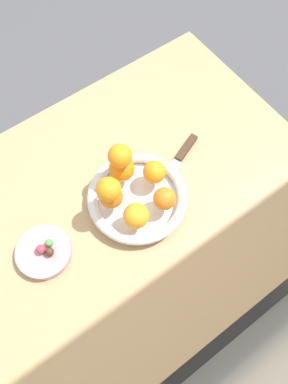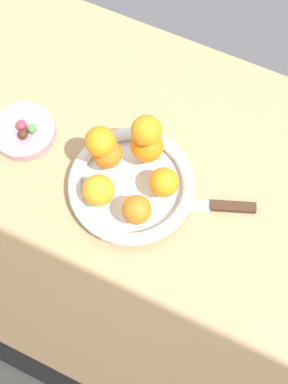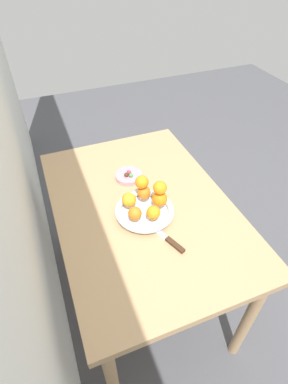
{
  "view_description": "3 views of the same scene",
  "coord_description": "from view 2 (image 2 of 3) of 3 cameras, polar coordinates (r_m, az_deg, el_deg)",
  "views": [
    {
      "loc": [
        0.15,
        0.34,
        1.62
      ],
      "look_at": [
        -0.07,
        0.03,
        0.82
      ],
      "focal_mm": 35.0,
      "sensor_mm": 36.0,
      "label": 1
    },
    {
      "loc": [
        -0.24,
        0.34,
        1.64
      ],
      "look_at": [
        -0.1,
        0.03,
        0.81
      ],
      "focal_mm": 45.0,
      "sensor_mm": 36.0,
      "label": 2
    },
    {
      "loc": [
        -0.88,
        0.34,
        1.68
      ],
      "look_at": [
        -0.05,
        0.01,
        0.86
      ],
      "focal_mm": 28.0,
      "sensor_mm": 36.0,
      "label": 3
    }
  ],
  "objects": [
    {
      "name": "orange_4",
      "position": [
        0.91,
        2.49,
        1.4
      ],
      "size": [
        0.06,
        0.06,
        0.06
      ],
      "primitive_type": "sphere",
      "color": "orange",
      "rests_on": "fruit_bowl"
    },
    {
      "name": "orange_3",
      "position": [
        0.88,
        -0.87,
        -2.11
      ],
      "size": [
        0.06,
        0.06,
        0.06
      ],
      "primitive_type": "sphere",
      "color": "orange",
      "rests_on": "fruit_bowl"
    },
    {
      "name": "candy_ball_2",
      "position": [
        1.02,
        -13.14,
        7.31
      ],
      "size": [
        0.02,
        0.02,
        0.02
      ],
      "primitive_type": "sphere",
      "color": "#4C9947",
      "rests_on": "candy_dish"
    },
    {
      "name": "orange_0",
      "position": [
        0.93,
        0.37,
        5.46
      ],
      "size": [
        0.06,
        0.06,
        0.06
      ],
      "primitive_type": "sphere",
      "color": "orange",
      "rests_on": "fruit_bowl"
    },
    {
      "name": "knife",
      "position": [
        0.96,
        6.88,
        -1.55
      ],
      "size": [
        0.25,
        0.11,
        0.01
      ],
      "color": "#3F2819",
      "rests_on": "dining_table"
    },
    {
      "name": "candy_dish",
      "position": [
        1.05,
        -14.0,
        7.01
      ],
      "size": [
        0.13,
        0.13,
        0.02
      ],
      "primitive_type": "cylinder",
      "color": "#B28C99",
      "rests_on": "dining_table"
    },
    {
      "name": "orange_1",
      "position": [
        0.93,
        -4.35,
        4.52
      ],
      "size": [
        0.06,
        0.06,
        0.06
      ],
      "primitive_type": "sphere",
      "color": "orange",
      "rests_on": "fruit_bowl"
    },
    {
      "name": "orange_6",
      "position": [
        0.88,
        0.29,
        7.3
      ],
      "size": [
        0.06,
        0.06,
        0.06
      ],
      "primitive_type": "sphere",
      "color": "orange",
      "rests_on": "orange_0"
    },
    {
      "name": "orange_5",
      "position": [
        0.88,
        -5.18,
        5.99
      ],
      "size": [
        0.06,
        0.06,
        0.06
      ],
      "primitive_type": "sphere",
      "color": "orange",
      "rests_on": "orange_1"
    },
    {
      "name": "candy_ball_0",
      "position": [
        1.03,
        -14.32,
        7.66
      ],
      "size": [
        0.02,
        0.02,
        0.02
      ],
      "primitive_type": "sphere",
      "color": "#C6384C",
      "rests_on": "candy_dish"
    },
    {
      "name": "orange_2",
      "position": [
        0.9,
        -5.44,
        0.19
      ],
      "size": [
        0.06,
        0.06,
        0.06
      ],
      "primitive_type": "sphere",
      "color": "orange",
      "rests_on": "fruit_bowl"
    },
    {
      "name": "fruit_bowl",
      "position": [
        0.95,
        -1.48,
        0.81
      ],
      "size": [
        0.25,
        0.25,
        0.04
      ],
      "color": "silver",
      "rests_on": "dining_table"
    },
    {
      "name": "dining_table",
      "position": [
        1.07,
        -3.96,
        0.42
      ],
      "size": [
        1.1,
        0.76,
        0.74
      ],
      "color": "tan",
      "rests_on": "ground_plane"
    },
    {
      "name": "ground_plane",
      "position": [
        1.69,
        -2.53,
        -8.07
      ],
      "size": [
        6.0,
        6.0,
        0.0
      ],
      "primitive_type": "plane",
      "color": "#4C4C51"
    },
    {
      "name": "candy_ball_3",
      "position": [
        1.02,
        -14.16,
        6.63
      ],
      "size": [
        0.02,
        0.02,
        0.02
      ],
      "primitive_type": "sphere",
      "color": "#472819",
      "rests_on": "candy_dish"
    },
    {
      "name": "candy_ball_1",
      "position": [
        1.03,
        -14.31,
        7.75
      ],
      "size": [
        0.02,
        0.02,
        0.02
      ],
      "primitive_type": "sphere",
      "color": "#8C4C99",
      "rests_on": "candy_dish"
    }
  ]
}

